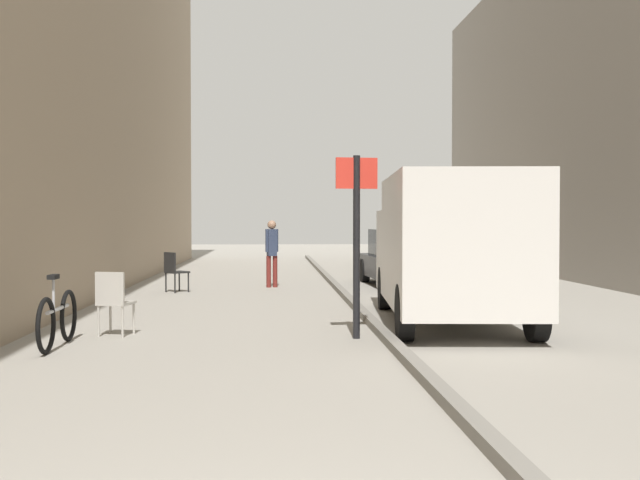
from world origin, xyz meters
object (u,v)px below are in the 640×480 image
pedestrian_main_foreground (272,249)px  cafe_chair_near_window (174,269)px  bicycle_leaning (58,319)px  street_sign_post (357,230)px  cafe_chair_by_doorway (113,299)px  parked_car (406,258)px  delivery_van (449,245)px

pedestrian_main_foreground → cafe_chair_near_window: bearing=11.4°
bicycle_leaning → street_sign_post: bearing=7.9°
pedestrian_main_foreground → cafe_chair_by_doorway: 8.42m
parked_car → bicycle_leaning: bearing=-127.3°
pedestrian_main_foreground → bicycle_leaning: 9.51m
pedestrian_main_foreground → bicycle_leaning: bearing=55.8°
pedestrian_main_foreground → street_sign_post: 8.63m
parked_car → cafe_chair_by_doorway: bearing=-127.9°
cafe_chair_near_window → cafe_chair_by_doorway: (-0.01, -6.86, 0.00)m
street_sign_post → cafe_chair_by_doorway: bearing=-12.8°
pedestrian_main_foreground → delivery_van: size_ratio=0.30×
delivery_van → street_sign_post: bearing=-133.3°
street_sign_post → cafe_chair_by_doorway: (-3.50, 0.44, -1.00)m
pedestrian_main_foreground → parked_car: bearing=164.7°
pedestrian_main_foreground → cafe_chair_by_doorway: bearing=57.3°
parked_car → street_sign_post: bearing=-107.4°
parked_car → cafe_chair_by_doorway: 9.98m
pedestrian_main_foreground → cafe_chair_near_window: (-2.29, -1.23, -0.43)m
bicycle_leaning → cafe_chair_near_window: bearing=86.4°
street_sign_post → delivery_van: bearing=-143.3°
street_sign_post → pedestrian_main_foreground: bearing=-87.7°
delivery_van → bicycle_leaning: size_ratio=3.22×
parked_car → street_sign_post: (-2.22, -8.62, 0.83)m
parked_car → cafe_chair_near_window: 5.86m
delivery_van → pedestrian_main_foreground: bearing=116.8°
cafe_chair_near_window → cafe_chair_by_doorway: size_ratio=1.00×
delivery_van → cafe_chair_near_window: (-5.18, 5.76, -0.73)m
pedestrian_main_foreground → delivery_van: 7.56m
delivery_van → parked_car: delivery_van is taller
delivery_van → cafe_chair_by_doorway: delivery_van is taller
cafe_chair_by_doorway → parked_car: bearing=70.1°
bicycle_leaning → cafe_chair_by_doorway: size_ratio=1.88×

